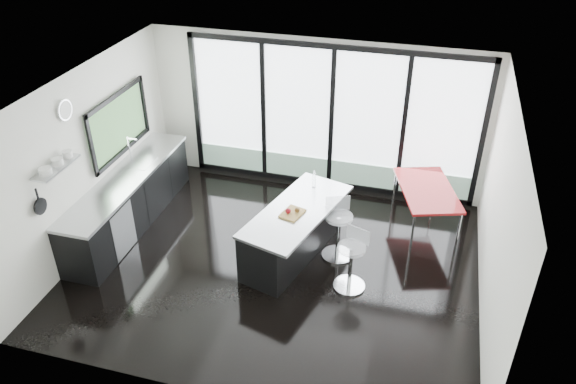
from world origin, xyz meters
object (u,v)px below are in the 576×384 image
(bar_stool_far, at_px, (338,236))
(bar_stool_near, at_px, (350,267))
(red_table, at_px, (424,209))
(island, at_px, (293,231))

(bar_stool_far, bearing_deg, bar_stool_near, -85.74)
(red_table, bearing_deg, island, -146.95)
(island, bearing_deg, red_table, 33.05)
(bar_stool_near, relative_size, bar_stool_far, 0.96)
(island, distance_m, red_table, 2.28)
(bar_stool_near, bearing_deg, red_table, 83.71)
(red_table, bearing_deg, bar_stool_near, -117.21)
(bar_stool_near, relative_size, red_table, 0.52)
(island, bearing_deg, bar_stool_far, 9.62)
(bar_stool_near, xyz_separation_m, bar_stool_far, (-0.31, 0.66, 0.02))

